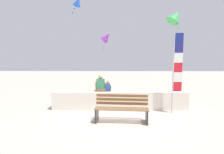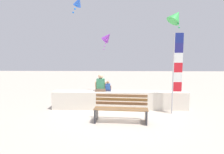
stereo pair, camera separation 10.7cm
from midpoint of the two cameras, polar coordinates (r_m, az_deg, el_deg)
The scene contains 9 objects.
ground_plane at distance 7.23m, azimuth 2.86°, elevation -11.31°, with size 40.00×40.00×0.00m, color #B5A89A.
seawall_ledge at distance 7.95m, azimuth 2.73°, elevation -6.94°, with size 5.55×0.55×0.73m, color silver.
park_bench at distance 6.45m, azimuth 3.20°, elevation -9.56°, with size 1.82×0.74×0.88m.
person_adult at distance 7.89m, azimuth -3.04°, elevation -2.25°, with size 0.47×0.35×0.73m.
person_child at distance 7.89m, azimuth -0.86°, elevation -3.06°, with size 0.29×0.21×0.44m.
flag_banner at distance 7.47m, azimuth 19.16°, elevation 2.75°, with size 0.36×0.05×3.03m.
kite_purple at distance 11.23m, azimuth -1.14°, elevation 11.92°, with size 0.84×0.77×1.11m.
kite_blue at distance 9.84m, azimuth -9.78°, elevation 21.38°, with size 0.66×0.67×0.86m.
kite_green at distance 9.76m, azimuth 18.99°, elevation 16.82°, with size 0.98×0.85×0.99m.
Camera 2 is at (-0.12, -6.88, 2.21)m, focal length 30.38 mm.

